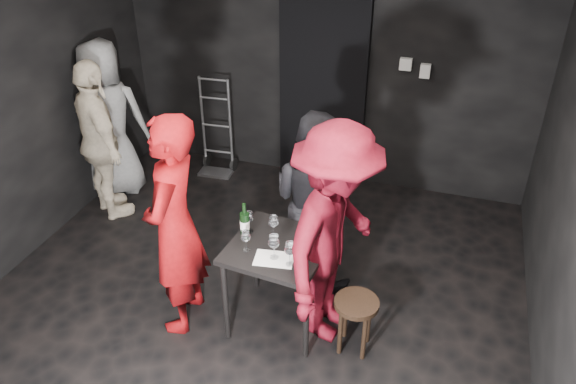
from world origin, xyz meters
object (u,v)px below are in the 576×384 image
(woman_black, at_px, (314,194))
(bystander_grey, at_px, (106,109))
(breadstick_cup, at_px, (301,260))
(wine_bottle, at_px, (245,224))
(hand_truck, at_px, (217,155))
(man_maroon, at_px, (336,216))
(server_red, at_px, (172,206))
(bystander_cream, at_px, (99,134))
(stool, at_px, (356,311))
(tasting_table, at_px, (278,256))

(woman_black, distance_m, bystander_grey, 2.59)
(bystander_grey, xyz_separation_m, breadstick_cup, (2.63, -1.66, -0.10))
(wine_bottle, xyz_separation_m, breadstick_cup, (0.53, -0.28, 0.00))
(hand_truck, xyz_separation_m, woman_black, (1.58, -1.48, 0.63))
(man_maroon, bearing_deg, wine_bottle, 102.38)
(server_red, relative_size, man_maroon, 1.02)
(server_red, bearing_deg, man_maroon, 94.03)
(server_red, bearing_deg, wine_bottle, 109.37)
(man_maroon, bearing_deg, server_red, 113.80)
(server_red, height_order, bystander_cream, server_red)
(stool, bearing_deg, wine_bottle, 171.20)
(wine_bottle, height_order, breadstick_cup, wine_bottle)
(hand_truck, relative_size, man_maroon, 0.53)
(breadstick_cup, bearing_deg, bystander_grey, 147.84)
(wine_bottle, relative_size, breadstick_cup, 1.14)
(server_red, bearing_deg, stool, 85.62)
(bystander_cream, xyz_separation_m, wine_bottle, (1.90, -0.93, -0.06))
(tasting_table, height_order, wine_bottle, wine_bottle)
(man_maroon, bearing_deg, bystander_grey, 75.32)
(hand_truck, bearing_deg, tasting_table, -59.02)
(hand_truck, bearing_deg, wine_bottle, -64.07)
(tasting_table, relative_size, bystander_cream, 0.41)
(stool, distance_m, man_maroon, 0.76)
(hand_truck, bearing_deg, bystander_grey, -145.03)
(bystander_grey, bearing_deg, stool, 136.41)
(man_maroon, height_order, bystander_grey, man_maroon)
(server_red, bearing_deg, woman_black, 127.11)
(bystander_cream, xyz_separation_m, bystander_grey, (-0.19, 0.45, 0.05))
(woman_black, bearing_deg, wine_bottle, 80.91)
(woman_black, distance_m, bystander_cream, 2.30)
(hand_truck, relative_size, bystander_grey, 0.59)
(hand_truck, height_order, bystander_cream, bystander_cream)
(stool, height_order, bystander_grey, bystander_grey)
(woman_black, distance_m, wine_bottle, 0.72)
(tasting_table, distance_m, bystander_cream, 2.40)
(tasting_table, distance_m, bystander_grey, 2.78)
(woman_black, distance_m, man_maroon, 0.72)
(hand_truck, distance_m, stool, 3.10)
(breadstick_cup, bearing_deg, man_maroon, 61.03)
(stool, relative_size, woman_black, 0.28)
(woman_black, xyz_separation_m, bystander_cream, (-2.28, 0.31, 0.08))
(tasting_table, height_order, bystander_cream, bystander_cream)
(breadstick_cup, bearing_deg, tasting_table, 134.82)
(bystander_cream, relative_size, breadstick_cup, 6.92)
(stool, height_order, server_red, server_red)
(server_red, bearing_deg, bystander_grey, -143.19)
(hand_truck, relative_size, bystander_cream, 0.62)
(hand_truck, xyz_separation_m, bystander_grey, (-0.89, -0.72, 0.76))
(tasting_table, bearing_deg, breadstick_cup, -45.18)
(bystander_cream, distance_m, bystander_grey, 0.49)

